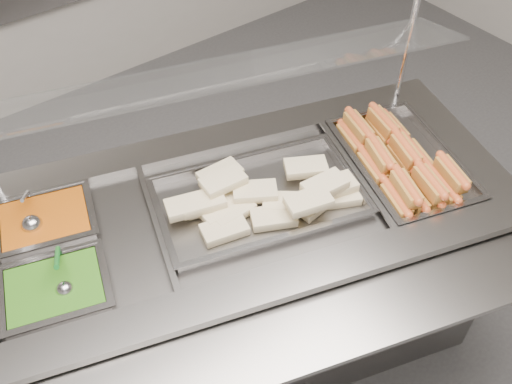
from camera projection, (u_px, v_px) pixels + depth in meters
steam_counter at (244, 277)px, 2.15m from camera, size 1.93×1.27×0.85m
tray_rail at (300, 333)px, 1.56m from camera, size 1.70×0.82×0.05m
sneeze_guard at (218, 76)px, 1.73m from camera, size 1.57×0.72×0.42m
pan_hotdogs at (401, 166)px, 2.01m from camera, size 0.46×0.59×0.09m
pan_wraps at (259, 201)px, 1.87m from camera, size 0.73×0.55×0.07m
pan_beans at (48, 226)px, 1.82m from camera, size 0.34×0.30×0.09m
pan_peas at (57, 295)px, 1.64m from camera, size 0.34×0.30×0.09m
hotdogs_in_buns at (397, 160)px, 1.97m from camera, size 0.36×0.53×0.11m
tortilla_wraps at (263, 198)px, 1.83m from camera, size 0.59×0.40×0.09m
ladle at (32, 223)px, 1.77m from camera, size 0.08×0.18×0.14m
serving_spoon at (64, 284)px, 1.61m from camera, size 0.08×0.17×0.13m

